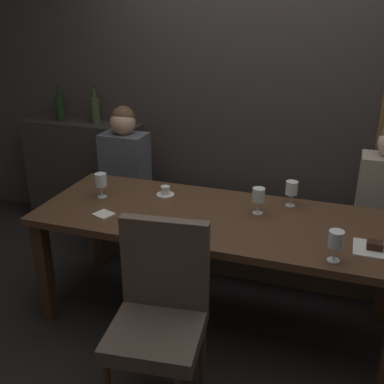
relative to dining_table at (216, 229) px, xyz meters
name	(u,v)px	position (x,y,z in m)	size (l,w,h in m)	color
ground	(214,316)	(0.00, 0.00, -0.65)	(9.00, 9.00, 0.00)	black
back_wall_tiled	(262,63)	(0.00, 1.22, 0.85)	(6.00, 0.12, 3.00)	#383330
back_counter	(85,173)	(-1.55, 1.04, -0.18)	(1.10, 0.28, 0.95)	#2F2B29
dining_table	(216,229)	(0.00, 0.00, 0.00)	(2.20, 0.84, 0.74)	#412B1C
banquette_bench	(240,239)	(0.00, 0.70, -0.42)	(2.50, 0.44, 0.45)	#4A3C2E
chair_near_side	(160,307)	(-0.08, -0.72, -0.09)	(0.49, 0.49, 0.98)	#4C3321
diner_redhead	(125,155)	(-0.98, 0.73, 0.15)	(0.36, 0.24, 0.74)	#4C515B
wine_bottle_dark_red	(60,107)	(-1.75, 1.04, 0.42)	(0.08, 0.08, 0.33)	black
wine_bottle_pale_label	(95,110)	(-1.40, 1.06, 0.42)	(0.08, 0.08, 0.33)	#384728
wine_glass_far_left	(101,181)	(-0.80, 0.03, 0.20)	(0.08, 0.08, 0.16)	silver
wine_glass_far_right	(259,196)	(0.23, 0.11, 0.20)	(0.08, 0.08, 0.16)	silver
wine_glass_center_back	(336,240)	(0.70, -0.32, 0.20)	(0.08, 0.08, 0.16)	silver
wine_glass_end_left	(292,189)	(0.40, 0.29, 0.20)	(0.08, 0.08, 0.16)	silver
espresso_cup	(165,191)	(-0.41, 0.20, 0.11)	(0.12, 0.12, 0.06)	white
dessert_plate	(373,248)	(0.88, -0.14, 0.10)	(0.19, 0.19, 0.05)	white
folded_napkin	(104,214)	(-0.65, -0.21, 0.09)	(0.11, 0.10, 0.01)	silver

